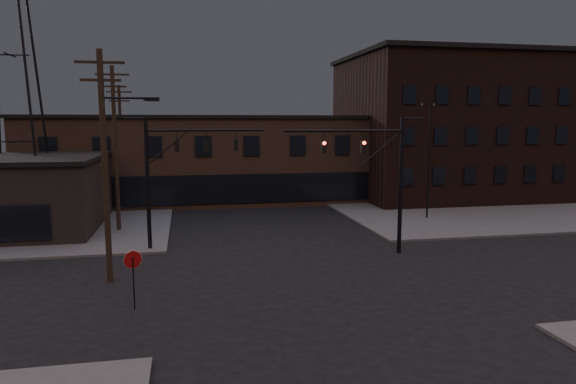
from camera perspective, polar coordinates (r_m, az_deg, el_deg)
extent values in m
plane|color=black|center=(25.16, 2.52, -10.02)|extent=(140.00, 140.00, 0.00)
cube|color=#474744|center=(53.64, 19.97, -0.85)|extent=(30.00, 30.00, 0.15)
cube|color=brown|center=(51.71, -4.93, 3.66)|extent=(40.00, 12.00, 8.00)
cube|color=black|center=(56.55, 18.19, 6.69)|extent=(22.00, 16.00, 14.00)
cylinder|color=black|center=(30.57, 12.42, 0.67)|extent=(0.24, 0.24, 8.00)
cylinder|color=black|center=(29.11, 6.24, 6.77)|extent=(7.00, 0.14, 0.14)
cube|color=#FF140C|center=(29.52, 8.38, 5.00)|extent=(0.28, 0.22, 0.70)
cube|color=#FF140C|center=(28.81, 3.99, 5.00)|extent=(0.28, 0.22, 0.70)
cylinder|color=black|center=(31.55, -15.31, 0.79)|extent=(0.24, 0.24, 8.00)
cylinder|color=black|center=(31.28, -9.08, 6.79)|extent=(7.00, 0.14, 0.14)
cube|color=black|center=(31.29, -12.26, 5.06)|extent=(0.28, 0.22, 0.70)
cube|color=black|center=(31.31, -9.04, 5.14)|extent=(0.28, 0.22, 0.70)
cube|color=black|center=(31.43, -5.84, 5.21)|extent=(0.28, 0.22, 0.70)
cylinder|color=black|center=(22.36, -16.77, -9.69)|extent=(0.06, 0.06, 2.20)
cylinder|color=maroon|center=(22.10, -16.87, -7.20)|extent=(0.72, 0.33, 0.76)
cylinder|color=black|center=(25.62, -19.68, 2.43)|extent=(0.28, 0.28, 11.00)
cube|color=black|center=(25.67, -20.19, 13.38)|extent=(2.20, 0.12, 0.12)
cube|color=black|center=(25.60, -20.11, 11.60)|extent=(1.80, 0.12, 0.12)
cube|color=black|center=(25.32, -14.79, 9.93)|extent=(0.60, 0.25, 0.18)
cylinder|color=black|center=(37.60, -18.61, 4.42)|extent=(0.28, 0.28, 11.50)
cube|color=black|center=(37.69, -18.96, 12.25)|extent=(2.20, 0.12, 0.12)
cube|color=black|center=(37.63, -18.90, 11.04)|extent=(1.80, 0.12, 0.12)
cube|color=black|center=(37.36, -15.30, 9.90)|extent=(0.60, 0.25, 0.18)
cylinder|color=black|center=(49.63, -18.04, 4.87)|extent=(0.28, 0.28, 11.00)
cube|color=black|center=(49.66, -18.28, 10.52)|extent=(2.20, 0.12, 0.12)
cube|color=black|center=(49.62, -18.24, 9.60)|extent=(1.80, 0.12, 0.12)
cylinder|color=black|center=(41.84, 15.37, 3.13)|extent=(0.14, 0.14, 9.00)
cube|color=black|center=(41.52, 14.97, 9.40)|extent=(0.50, 0.28, 0.18)
cube|color=black|center=(41.97, 16.21, 9.33)|extent=(0.50, 0.28, 0.18)
cylinder|color=black|center=(49.09, 19.03, 3.63)|extent=(0.14, 0.14, 9.00)
cube|color=black|center=(48.75, 18.75, 8.97)|extent=(0.50, 0.28, 0.18)
cube|color=black|center=(49.26, 19.77, 8.91)|extent=(0.50, 0.28, 0.18)
imported|color=black|center=(51.65, 13.99, -0.09)|extent=(4.20, 2.37, 1.35)
imported|color=silver|center=(51.10, 14.16, -0.15)|extent=(4.91, 2.12, 1.41)
imported|color=black|center=(50.10, 1.76, -0.20)|extent=(1.85, 4.57, 1.48)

